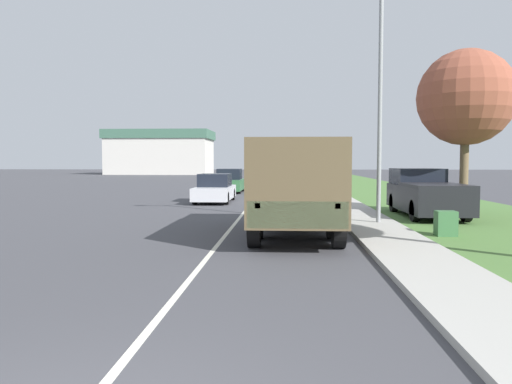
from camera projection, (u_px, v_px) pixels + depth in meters
ground_plane at (265, 186)px, 43.28m from camera, size 180.00×180.00×0.00m
lane_centre_stripe at (265, 186)px, 43.28m from camera, size 0.12×120.00×0.00m
sidewalk_right at (317, 185)px, 43.01m from camera, size 1.80×120.00×0.12m
grass_strip_right at (369, 186)px, 42.76m from camera, size 7.00×120.00×0.02m
military_truck at (295, 182)px, 14.16m from camera, size 2.35×6.64×2.64m
car_nearest_ahead at (215, 189)px, 25.84m from camera, size 1.76×4.55×1.47m
car_second_ahead at (229, 182)px, 33.92m from camera, size 1.77×4.11×1.61m
car_third_ahead at (283, 178)px, 45.70m from camera, size 1.84×4.77×1.36m
car_fourth_ahead at (285, 173)px, 58.59m from camera, size 1.80×4.14×1.71m
car_farthest_ahead at (284, 171)px, 67.92m from camera, size 1.89×4.80×1.69m
pickup_truck at (425, 193)px, 19.12m from camera, size 1.98×5.14×1.80m
lamp_post at (374, 82)px, 16.05m from camera, size 1.69×0.24×7.69m
tree_mid_right at (466, 98)px, 18.72m from camera, size 3.60×3.60×6.29m
utility_box at (446, 223)px, 13.96m from camera, size 0.55×0.45×0.70m
building_distant at (161, 152)px, 83.51m from camera, size 17.11×10.18×7.27m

